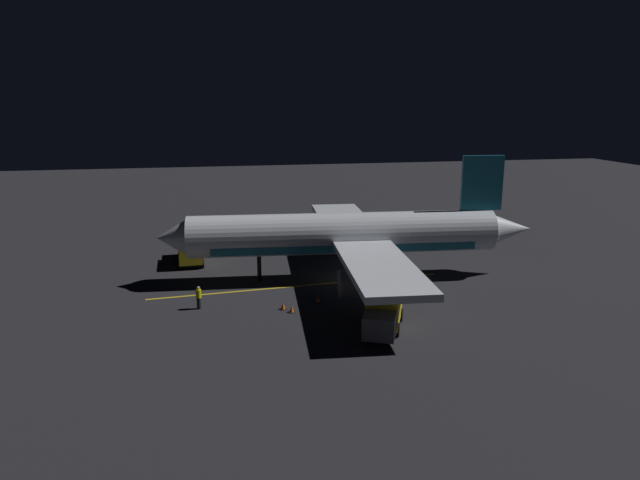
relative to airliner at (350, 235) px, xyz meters
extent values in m
cube|color=black|center=(0.05, 0.56, -3.89)|extent=(180.00, 180.00, 0.20)
cube|color=gold|center=(-1.34, 4.56, -3.78)|extent=(2.25, 24.55, 0.01)
cylinder|color=silver|center=(0.05, 0.56, 0.21)|extent=(5.66, 26.24, 3.52)
cube|color=teal|center=(0.05, 0.56, -0.76)|extent=(5.17, 22.33, 0.63)
cone|color=silver|center=(1.21, 14.59, 0.21)|extent=(3.67, 3.09, 3.45)
cone|color=silver|center=(-1.16, -13.99, 0.21)|extent=(3.51, 4.47, 3.17)
cube|color=teal|center=(-0.95, -11.41, 4.31)|extent=(0.66, 3.62, 4.70)
cube|color=silver|center=(-8.70, -0.02, -0.32)|extent=(14.17, 5.93, 0.50)
cylinder|color=slate|center=(-7.91, 1.12, -1.72)|extent=(2.36, 3.36, 2.10)
cube|color=silver|center=(8.58, -1.45, -0.32)|extent=(14.17, 5.93, 0.50)
cylinder|color=slate|center=(7.99, -0.20, -1.72)|extent=(2.36, 3.36, 2.10)
cylinder|color=black|center=(0.64, 7.70, -2.67)|extent=(0.39, 0.39, 2.23)
cylinder|color=black|center=(-2.25, -1.56, -2.67)|extent=(0.39, 0.39, 2.23)
cylinder|color=black|center=(1.96, -1.91, -2.67)|extent=(0.39, 0.39, 2.23)
cube|color=gold|center=(7.07, 13.54, -2.42)|extent=(4.27, 2.27, 1.84)
cube|color=#38383D|center=(10.06, 13.66, -2.59)|extent=(1.88, 2.07, 1.50)
cylinder|color=black|center=(8.53, 13.60, -3.34)|extent=(0.99, 2.34, 0.90)
cylinder|color=black|center=(5.61, 13.48, -3.34)|extent=(0.99, 2.34, 0.90)
cube|color=gold|center=(-11.23, 0.39, -2.35)|extent=(4.45, 3.51, 1.98)
cube|color=#38383D|center=(-13.86, 1.55, -2.59)|extent=(2.45, 2.55, 1.50)
cylinder|color=black|center=(-12.50, 0.95, -3.34)|extent=(1.75, 2.48, 0.90)
cylinder|color=black|center=(-9.97, -0.16, -3.34)|extent=(1.75, 2.48, 0.90)
cylinder|color=black|center=(-5.19, 12.73, -3.36)|extent=(0.32, 0.32, 0.85)
cylinder|color=yellow|center=(-5.19, 12.73, -2.61)|extent=(0.40, 0.40, 0.65)
sphere|color=tan|center=(-5.19, 12.73, -2.17)|extent=(0.24, 0.24, 0.24)
cone|color=#EA590F|center=(-5.57, 3.84, -3.51)|extent=(0.36, 0.36, 0.55)
cube|color=black|center=(-5.57, 3.84, -3.77)|extent=(0.50, 0.50, 0.03)
cone|color=#EA590F|center=(8.94, 4.04, -3.51)|extent=(0.36, 0.36, 0.55)
cube|color=black|center=(8.94, 4.04, -3.77)|extent=(0.50, 0.50, 0.03)
cone|color=#EA590F|center=(-7.26, 6.12, -3.51)|extent=(0.36, 0.36, 0.55)
cube|color=black|center=(-7.26, 6.12, -3.77)|extent=(0.50, 0.50, 0.03)
cone|color=#EA590F|center=(-6.54, 6.66, -3.51)|extent=(0.36, 0.36, 0.55)
cube|color=black|center=(-6.54, 6.66, -3.77)|extent=(0.50, 0.50, 0.03)
camera|label=1|loc=(-46.25, 11.83, 11.19)|focal=32.30mm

